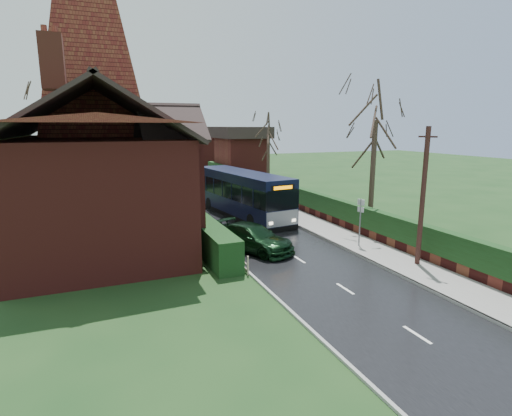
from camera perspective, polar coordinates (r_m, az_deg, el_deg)
name	(u,v)px	position (r m, az deg, el deg)	size (l,w,h in m)	color
ground	(282,249)	(22.07, 3.71, -5.82)	(140.00, 140.00, 0.00)	#26441D
road	(226,213)	(31.07, -4.34, -0.66)	(6.00, 100.00, 0.02)	black
pavement	(275,208)	(32.58, 2.79, 0.04)	(2.50, 100.00, 0.14)	slate
kerb_right	(262,209)	(32.10, 0.85, -0.12)	(0.12, 100.00, 0.14)	gray
kerb_left	(187,215)	(30.29, -9.84, -1.04)	(0.12, 100.00, 0.10)	gray
front_hedge	(191,221)	(25.19, -9.32, -1.86)	(1.20, 16.00, 1.60)	black
picket_fence	(203,225)	(25.44, -7.65, -2.48)	(0.10, 16.00, 0.90)	tan
right_wall_hedge	(293,195)	(33.07, 5.25, 1.86)	(0.60, 50.00, 1.80)	maroon
brick_house	(104,167)	(23.81, -20.94, 5.48)	(9.30, 14.60, 10.30)	maroon
bus	(242,194)	(29.57, -1.97, 1.96)	(3.93, 11.13, 3.31)	black
car_silver	(192,209)	(29.69, -9.17, -0.10)	(1.52, 3.79, 1.29)	#A5A6AA
car_green	(253,238)	(21.51, -0.47, -4.28)	(1.99, 4.91, 1.42)	black
car_distant	(174,166)	(61.69, -11.62, 5.94)	(1.56, 4.47, 1.47)	#101C31
bus_stop_sign	(360,216)	(22.42, 14.68, -1.09)	(0.19, 0.41, 2.76)	slate
telegraph_pole	(423,198)	(20.06, 22.71, 1.36)	(0.38, 0.82, 6.61)	black
tree_right_near	(376,112)	(26.65, 16.79, 12.97)	(4.62, 4.62, 9.98)	#35271F
tree_right_far	(268,130)	(38.91, 1.80, 11.10)	(4.33, 4.33, 8.37)	#382921
tree_house_side	(54,107)	(33.89, -26.91, 12.76)	(4.71, 4.71, 10.70)	#392C22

